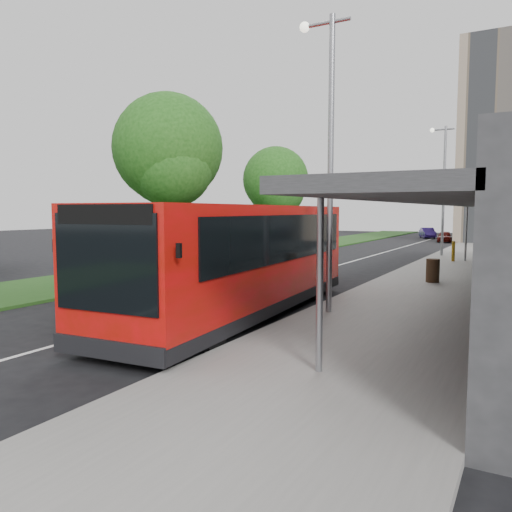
{
  "coord_description": "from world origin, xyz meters",
  "views": [
    {
      "loc": [
        9.06,
        -11.0,
        2.96
      ],
      "look_at": [
        1.34,
        2.99,
        1.5
      ],
      "focal_mm": 35.0,
      "sensor_mm": 36.0,
      "label": 1
    }
  ],
  "objects_px": {
    "tree_far": "(276,184)",
    "bollard": "(453,251)",
    "litter_bin": "(433,271)",
    "car_far": "(427,233)",
    "tree_mid": "(169,156)",
    "car_near": "(445,236)",
    "lamp_post_far": "(443,182)",
    "bus_main": "(241,260)",
    "bus_second": "(223,250)",
    "lamp_post_near": "(328,146)"
  },
  "relations": [
    {
      "from": "tree_far",
      "to": "bollard",
      "type": "xyz_separation_m",
      "value": [
        12.34,
        -2.58,
        -4.13
      ]
    },
    {
      "from": "litter_bin",
      "to": "car_far",
      "type": "distance_m",
      "value": 36.22
    },
    {
      "from": "tree_mid",
      "to": "car_near",
      "type": "height_order",
      "value": "tree_mid"
    },
    {
      "from": "lamp_post_far",
      "to": "bus_main",
      "type": "height_order",
      "value": "lamp_post_far"
    },
    {
      "from": "bus_second",
      "to": "car_near",
      "type": "xyz_separation_m",
      "value": [
        2.82,
        34.3,
        -0.98
      ]
    },
    {
      "from": "tree_mid",
      "to": "lamp_post_far",
      "type": "distance_m",
      "value": 17.1
    },
    {
      "from": "tree_mid",
      "to": "car_far",
      "type": "height_order",
      "value": "tree_mid"
    },
    {
      "from": "litter_bin",
      "to": "lamp_post_near",
      "type": "bearing_deg",
      "value": -102.48
    },
    {
      "from": "lamp_post_near",
      "to": "bollard",
      "type": "xyz_separation_m",
      "value": [
        1.21,
        16.47,
        -4.01
      ]
    },
    {
      "from": "bus_second",
      "to": "bollard",
      "type": "height_order",
      "value": "bus_second"
    },
    {
      "from": "tree_far",
      "to": "lamp_post_near",
      "type": "xyz_separation_m",
      "value": [
        11.13,
        -19.05,
        -0.12
      ]
    },
    {
      "from": "tree_mid",
      "to": "lamp_post_near",
      "type": "height_order",
      "value": "tree_mid"
    },
    {
      "from": "tree_far",
      "to": "bus_main",
      "type": "xyz_separation_m",
      "value": [
        8.99,
        -20.12,
        -3.25
      ]
    },
    {
      "from": "lamp_post_far",
      "to": "tree_mid",
      "type": "bearing_deg",
      "value": -130.68
    },
    {
      "from": "litter_bin",
      "to": "bollard",
      "type": "relative_size",
      "value": 0.82
    },
    {
      "from": "lamp_post_near",
      "to": "bus_second",
      "type": "bearing_deg",
      "value": 153.75
    },
    {
      "from": "lamp_post_near",
      "to": "bollard",
      "type": "relative_size",
      "value": 7.14
    },
    {
      "from": "tree_far",
      "to": "lamp_post_far",
      "type": "height_order",
      "value": "lamp_post_far"
    },
    {
      "from": "bus_second",
      "to": "car_near",
      "type": "relative_size",
      "value": 3.41
    },
    {
      "from": "tree_mid",
      "to": "bollard",
      "type": "bearing_deg",
      "value": 37.34
    },
    {
      "from": "tree_far",
      "to": "lamp_post_near",
      "type": "bearing_deg",
      "value": -59.71
    },
    {
      "from": "car_near",
      "to": "lamp_post_far",
      "type": "bearing_deg",
      "value": -87.99
    },
    {
      "from": "lamp_post_far",
      "to": "lamp_post_near",
      "type": "bearing_deg",
      "value": -90.0
    },
    {
      "from": "tree_mid",
      "to": "lamp_post_near",
      "type": "xyz_separation_m",
      "value": [
        11.13,
        -7.05,
        -0.96
      ]
    },
    {
      "from": "tree_far",
      "to": "car_near",
      "type": "bearing_deg",
      "value": 63.15
    },
    {
      "from": "lamp_post_near",
      "to": "car_far",
      "type": "bearing_deg",
      "value": 96.39
    },
    {
      "from": "tree_mid",
      "to": "bollard",
      "type": "height_order",
      "value": "tree_mid"
    },
    {
      "from": "litter_bin",
      "to": "bollard",
      "type": "bearing_deg",
      "value": 92.64
    },
    {
      "from": "car_near",
      "to": "tree_far",
      "type": "bearing_deg",
      "value": -122.2
    },
    {
      "from": "bollard",
      "to": "car_far",
      "type": "bearing_deg",
      "value": 102.8
    },
    {
      "from": "litter_bin",
      "to": "car_far",
      "type": "xyz_separation_m",
      "value": [
        -6.45,
        35.64,
        -0.05
      ]
    },
    {
      "from": "lamp_post_near",
      "to": "car_near",
      "type": "distance_m",
      "value": 37.06
    },
    {
      "from": "lamp_post_near",
      "to": "bollard",
      "type": "height_order",
      "value": "lamp_post_near"
    },
    {
      "from": "lamp_post_near",
      "to": "lamp_post_far",
      "type": "height_order",
      "value": "same"
    },
    {
      "from": "bus_main",
      "to": "lamp_post_far",
      "type": "bearing_deg",
      "value": 80.37
    },
    {
      "from": "tree_far",
      "to": "litter_bin",
      "type": "relative_size",
      "value": 8.13
    },
    {
      "from": "lamp_post_far",
      "to": "car_far",
      "type": "distance_m",
      "value": 23.88
    },
    {
      "from": "lamp_post_far",
      "to": "tree_far",
      "type": "bearing_deg",
      "value": -175.13
    },
    {
      "from": "lamp_post_far",
      "to": "bollard",
      "type": "relative_size",
      "value": 7.14
    },
    {
      "from": "tree_mid",
      "to": "bus_main",
      "type": "distance_m",
      "value": 12.79
    },
    {
      "from": "car_far",
      "to": "bus_second",
      "type": "bearing_deg",
      "value": -111.95
    },
    {
      "from": "bus_main",
      "to": "bollard",
      "type": "height_order",
      "value": "bus_main"
    },
    {
      "from": "bus_second",
      "to": "litter_bin",
      "type": "distance_m",
      "value": 8.29
    },
    {
      "from": "bollard",
      "to": "lamp_post_near",
      "type": "bearing_deg",
      "value": -94.22
    },
    {
      "from": "lamp_post_far",
      "to": "bus_second",
      "type": "xyz_separation_m",
      "value": [
        -4.98,
        -17.54,
        -3.21
      ]
    },
    {
      "from": "lamp_post_near",
      "to": "car_near",
      "type": "relative_size",
      "value": 2.59
    },
    {
      "from": "tree_mid",
      "to": "litter_bin",
      "type": "relative_size",
      "value": 9.54
    },
    {
      "from": "bus_main",
      "to": "car_near",
      "type": "relative_size",
      "value": 3.6
    },
    {
      "from": "lamp_post_near",
      "to": "lamp_post_far",
      "type": "distance_m",
      "value": 20.0
    },
    {
      "from": "bus_main",
      "to": "litter_bin",
      "type": "bearing_deg",
      "value": 62.1
    }
  ]
}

